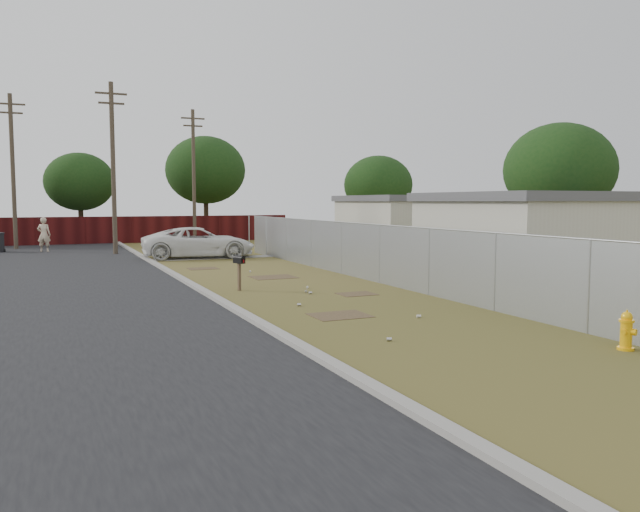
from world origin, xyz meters
name	(u,v)px	position (x,y,z in m)	size (l,w,h in m)	color
ground	(296,288)	(0.00, 0.00, 0.00)	(120.00, 120.00, 0.00)	brown
street	(64,271)	(-6.76, 8.05, 0.02)	(15.10, 60.00, 0.12)	black
chainlink_fence	(366,257)	(3.12, 1.03, 0.80)	(0.10, 27.06, 2.02)	#94989D
privacy_fence	(69,231)	(-6.00, 25.00, 0.90)	(30.00, 0.12, 1.80)	#420E0E
utility_poles	(111,170)	(-3.67, 20.67, 4.69)	(12.60, 8.24, 9.00)	#4A3C31
houses	(479,230)	(9.70, 3.13, 1.56)	(9.30, 17.24, 3.10)	beige
horizon_trees	(178,174)	(0.84, 23.56, 4.63)	(33.32, 31.94, 7.78)	#362A18
fire_hydrant	(627,331)	(2.61, -10.37, 0.36)	(0.40, 0.40, 0.76)	#FAB20D
mailbox	(239,263)	(-1.83, 0.16, 0.88)	(0.30, 0.48, 1.11)	brown
pickup_truck	(199,243)	(-0.44, 12.02, 0.76)	(2.54, 5.50, 1.53)	white
pedestrian	(44,235)	(-7.47, 19.02, 0.97)	(0.71, 0.46, 1.93)	beige
scattered_litter	(317,296)	(-0.20, -2.17, 0.04)	(2.13, 12.86, 0.07)	beige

